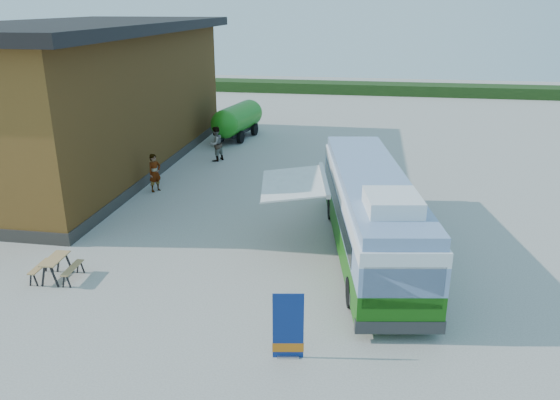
% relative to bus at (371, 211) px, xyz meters
% --- Properties ---
extents(ground, '(100.00, 100.00, 0.00)m').
position_rel_bus_xyz_m(ground, '(-4.28, -1.19, -1.62)').
color(ground, '#BCB7AD').
rests_on(ground, ground).
extents(barn, '(9.60, 21.20, 7.50)m').
position_rel_bus_xyz_m(barn, '(-14.78, 8.81, 1.97)').
color(barn, brown).
rests_on(barn, ground).
extents(hedge, '(40.00, 3.00, 1.00)m').
position_rel_bus_xyz_m(hedge, '(3.72, 36.81, -1.12)').
color(hedge, '#264419').
rests_on(hedge, ground).
extents(bus, '(4.09, 11.29, 3.40)m').
position_rel_bus_xyz_m(bus, '(0.00, 0.00, 0.00)').
color(bus, '#1E6A11').
rests_on(bus, ground).
extents(awning, '(2.84, 3.99, 0.49)m').
position_rel_bus_xyz_m(awning, '(-2.57, 0.37, 0.86)').
color(awning, white).
rests_on(awning, ground).
extents(banner, '(0.78, 0.26, 1.80)m').
position_rel_bus_xyz_m(banner, '(-1.90, -6.44, -0.88)').
color(banner, navy).
rests_on(banner, ground).
extents(picnic_table, '(1.39, 1.26, 0.75)m').
position_rel_bus_xyz_m(picnic_table, '(-9.81, -3.61, -1.06)').
color(picnic_table, tan).
rests_on(picnic_table, ground).
extents(person_a, '(0.71, 0.78, 1.80)m').
position_rel_bus_xyz_m(person_a, '(-9.98, 5.24, -0.72)').
color(person_a, '#999999').
rests_on(person_a, ground).
extents(person_b, '(1.11, 1.19, 1.95)m').
position_rel_bus_xyz_m(person_b, '(-8.61, 10.81, -0.65)').
color(person_b, '#999999').
rests_on(person_b, ground).
extents(slurry_tanker, '(2.45, 5.93, 2.21)m').
position_rel_bus_xyz_m(slurry_tanker, '(-8.68, 16.30, -0.35)').
color(slurry_tanker, '#1E8117').
rests_on(slurry_tanker, ground).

